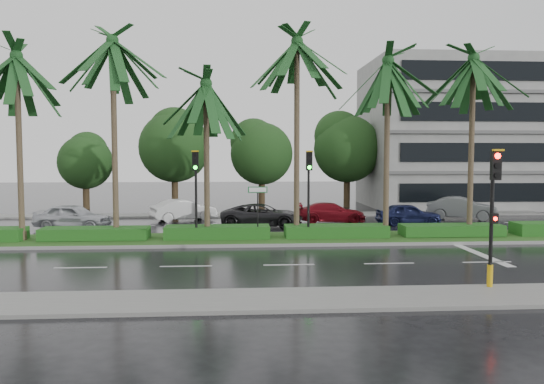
{
  "coord_description": "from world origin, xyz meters",
  "views": [
    {
      "loc": [
        -2.02,
        -25.41,
        4.3
      ],
      "look_at": [
        -0.23,
        1.5,
        2.41
      ],
      "focal_mm": 35.0,
      "sensor_mm": 36.0,
      "label": 1
    }
  ],
  "objects": [
    {
      "name": "car_darkgrey",
      "position": [
        -0.5,
        6.2,
        0.68
      ],
      "size": [
        3.04,
        5.23,
        1.37
      ],
      "primitive_type": "imported",
      "rotation": [
        0.0,
        0.0,
        1.41
      ],
      "color": "black",
      "rests_on": "ground"
    },
    {
      "name": "hedge",
      "position": [
        0.0,
        1.0,
        0.45
      ],
      "size": [
        35.2,
        1.4,
        0.6
      ],
      "color": "#164D19",
      "rests_on": "median"
    },
    {
      "name": "median",
      "position": [
        0.0,
        1.0,
        0.08
      ],
      "size": [
        36.0,
        4.0,
        0.15
      ],
      "color": "gray",
      "rests_on": "ground"
    },
    {
      "name": "bg_trees",
      "position": [
        0.01,
        17.59,
        4.78
      ],
      "size": [
        32.33,
        5.63,
        8.14
      ],
      "color": "#312716",
      "rests_on": "ground"
    },
    {
      "name": "car_red",
      "position": [
        4.0,
        7.91,
        0.63
      ],
      "size": [
        2.06,
        4.45,
        1.26
      ],
      "primitive_type": "imported",
      "rotation": [
        0.0,
        0.0,
        1.5
      ],
      "color": "maroon",
      "rests_on": "ground"
    },
    {
      "name": "palm_row",
      "position": [
        -1.25,
        1.02,
        8.46
      ],
      "size": [
        26.3,
        4.2,
        10.6
      ],
      "color": "#453A27",
      "rests_on": "median"
    },
    {
      "name": "near_sidewalk",
      "position": [
        0.0,
        -10.2,
        0.06
      ],
      "size": [
        40.0,
        2.4,
        0.12
      ],
      "primitive_type": "cube",
      "color": "slate",
      "rests_on": "ground"
    },
    {
      "name": "building",
      "position": [
        17.0,
        18.0,
        6.0
      ],
      "size": [
        16.0,
        10.0,
        12.0
      ],
      "primitive_type": "cube",
      "color": "gray",
      "rests_on": "ground"
    },
    {
      "name": "car_white",
      "position": [
        -5.5,
        9.43,
        0.7
      ],
      "size": [
        3.08,
        4.46,
        1.39
      ],
      "primitive_type": "imported",
      "rotation": [
        0.0,
        0.0,
        1.99
      ],
      "color": "silver",
      "rests_on": "ground"
    },
    {
      "name": "signal_median_left",
      "position": [
        -4.0,
        0.3,
        3.0
      ],
      "size": [
        0.34,
        0.42,
        4.36
      ],
      "color": "black",
      "rests_on": "median"
    },
    {
      "name": "car_blue",
      "position": [
        8.5,
        6.36,
        0.67
      ],
      "size": [
        1.69,
        3.96,
        1.33
      ],
      "primitive_type": "imported",
      "rotation": [
        0.0,
        0.0,
        1.54
      ],
      "color": "#181E48",
      "rests_on": "ground"
    },
    {
      "name": "lane_markings",
      "position": [
        3.04,
        -0.43,
        0.01
      ],
      "size": [
        34.0,
        13.06,
        0.01
      ],
      "color": "silver",
      "rests_on": "ground"
    },
    {
      "name": "far_sidewalk",
      "position": [
        0.0,
        12.0,
        0.06
      ],
      "size": [
        40.0,
        2.0,
        0.12
      ],
      "primitive_type": "cube",
      "color": "slate",
      "rests_on": "ground"
    },
    {
      "name": "car_grey",
      "position": [
        13.0,
        8.93,
        0.75
      ],
      "size": [
        3.25,
        4.79,
        1.49
      ],
      "primitive_type": "imported",
      "rotation": [
        0.0,
        0.0,
        1.16
      ],
      "color": "slate",
      "rests_on": "ground"
    },
    {
      "name": "street_sign",
      "position": [
        -1.0,
        0.48,
        2.12
      ],
      "size": [
        0.95,
        0.09,
        2.6
      ],
      "color": "black",
      "rests_on": "median"
    },
    {
      "name": "ground",
      "position": [
        0.0,
        0.0,
        0.0
      ],
      "size": [
        120.0,
        120.0,
        0.0
      ],
      "primitive_type": "plane",
      "color": "black",
      "rests_on": "ground"
    },
    {
      "name": "signal_near",
      "position": [
        6.0,
        -9.39,
        2.5
      ],
      "size": [
        0.34,
        0.45,
        4.36
      ],
      "color": "black",
      "rests_on": "near_sidewalk"
    },
    {
      "name": "car_silver",
      "position": [
        -11.5,
        5.73,
        0.74
      ],
      "size": [
        2.47,
        4.58,
        1.48
      ],
      "primitive_type": "imported",
      "rotation": [
        0.0,
        0.0,
        1.4
      ],
      "color": "silver",
      "rests_on": "ground"
    },
    {
      "name": "signal_median_right",
      "position": [
        1.5,
        0.3,
        3.0
      ],
      "size": [
        0.34,
        0.42,
        4.36
      ],
      "color": "black",
      "rests_on": "median"
    }
  ]
}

